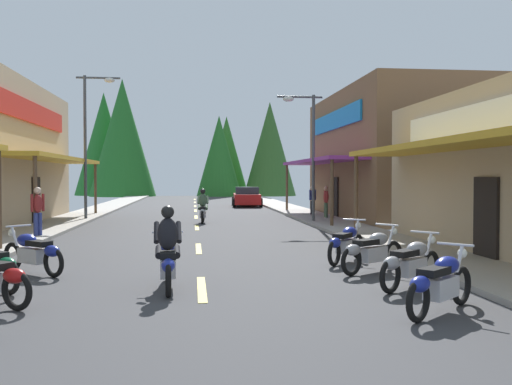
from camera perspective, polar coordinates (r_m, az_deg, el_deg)
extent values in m
cube|color=#38383A|center=(24.92, -6.10, -3.37)|extent=(9.74, 76.72, 0.10)
cube|color=#9E9991|center=(25.58, -19.64, -3.07)|extent=(2.21, 76.72, 0.12)
cube|color=#9E9991|center=(25.65, 7.39, -2.98)|extent=(2.21, 76.72, 0.12)
cube|color=#E0C64C|center=(10.61, -5.58, -9.78)|extent=(0.16, 2.40, 0.01)
cube|color=#E0C64C|center=(16.44, -5.90, -5.73)|extent=(0.16, 2.40, 0.01)
cube|color=#E0C64C|center=(23.21, -6.07, -3.59)|extent=(0.16, 2.40, 0.01)
cube|color=#E0C64C|center=(29.30, -6.16, -2.52)|extent=(0.16, 2.40, 0.01)
cube|color=#E0C64C|center=(34.96, -6.21, -1.85)|extent=(0.16, 2.40, 0.01)
cube|color=#E0C64C|center=(40.39, -6.25, -1.40)|extent=(0.16, 2.40, 0.01)
cube|color=#E0C64C|center=(46.41, -6.28, -1.01)|extent=(0.16, 2.40, 0.01)
cube|color=#E0C64C|center=(52.60, -6.30, -0.71)|extent=(0.16, 2.40, 0.01)
cube|color=gold|center=(26.20, -19.80, 3.25)|extent=(1.80, 12.16, 0.16)
cylinder|color=brown|center=(20.33, -21.66, -0.46)|extent=(0.14, 0.14, 2.82)
cylinder|color=brown|center=(31.82, -16.11, 0.28)|extent=(0.14, 0.14, 2.82)
cube|color=red|center=(26.54, -21.62, 7.49)|extent=(0.10, 9.45, 0.90)
cube|color=black|center=(26.42, -21.58, -0.80)|extent=(0.08, 1.10, 2.10)
cube|color=gold|center=(14.49, 19.57, 4.68)|extent=(1.80, 12.04, 0.16)
cylinder|color=brown|center=(19.66, 10.20, -0.44)|extent=(0.14, 0.14, 2.82)
cube|color=white|center=(14.92, 22.51, 6.92)|extent=(0.10, 9.37, 0.90)
cube|color=black|center=(14.90, 22.48, -2.56)|extent=(0.08, 1.10, 2.10)
cube|color=brown|center=(29.58, 14.08, 3.68)|extent=(6.26, 12.62, 6.40)
cube|color=#8C338C|center=(28.41, 6.44, 3.19)|extent=(1.80, 11.35, 0.16)
cylinder|color=brown|center=(22.92, 7.78, -0.15)|extent=(0.14, 0.14, 2.82)
cylinder|color=brown|center=(33.64, 3.18, 0.41)|extent=(0.14, 0.14, 2.82)
cube|color=#197FCC|center=(28.74, 8.09, 7.36)|extent=(0.10, 8.83, 0.90)
cube|color=black|center=(28.62, 8.10, -0.53)|extent=(0.08, 1.10, 2.10)
cylinder|color=#474C51|center=(27.90, -17.08, 4.34)|extent=(0.14, 0.14, 6.94)
cylinder|color=#474C51|center=(28.16, -15.85, 11.23)|extent=(2.07, 0.10, 0.10)
ellipsoid|color=silver|center=(28.07, -14.76, 11.06)|extent=(0.50, 0.30, 0.24)
cylinder|color=#474C51|center=(25.37, 5.90, 3.40)|extent=(0.14, 0.14, 5.81)
cylinder|color=#474C51|center=(25.49, 4.50, 9.73)|extent=(2.07, 0.10, 0.10)
ellipsoid|color=silver|center=(25.38, 3.32, 9.54)|extent=(0.50, 0.30, 0.24)
torus|color=black|center=(9.80, 20.27, -8.94)|extent=(0.55, 0.49, 0.64)
torus|color=black|center=(8.46, 16.27, -10.58)|extent=(0.55, 0.49, 0.64)
cube|color=silver|center=(9.11, 18.43, -9.21)|extent=(0.71, 0.67, 0.32)
ellipsoid|color=navy|center=(9.24, 18.96, -7.06)|extent=(0.63, 0.61, 0.28)
cube|color=black|center=(8.84, 17.76, -7.70)|extent=(0.64, 0.60, 0.12)
ellipsoid|color=navy|center=(8.46, 16.43, -8.99)|extent=(0.49, 0.47, 0.24)
cylinder|color=silver|center=(9.63, 19.99, -7.14)|extent=(0.32, 0.29, 0.71)
cylinder|color=silver|center=(9.47, 19.72, -5.02)|extent=(0.42, 0.48, 0.04)
sphere|color=white|center=(9.75, 20.37, -5.85)|extent=(0.16, 0.16, 0.16)
torus|color=black|center=(11.66, 17.45, -7.24)|extent=(0.56, 0.48, 0.64)
torus|color=black|center=(10.37, 13.58, -8.31)|extent=(0.56, 0.48, 0.64)
cube|color=silver|center=(11.00, 15.63, -7.34)|extent=(0.72, 0.66, 0.32)
ellipsoid|color=#99999E|center=(11.13, 16.15, -5.57)|extent=(0.64, 0.60, 0.28)
cube|color=black|center=(10.74, 14.99, -6.04)|extent=(0.64, 0.59, 0.12)
ellipsoid|color=#99999E|center=(10.38, 13.73, -7.02)|extent=(0.49, 0.46, 0.24)
cylinder|color=silver|center=(11.50, 17.16, -5.70)|extent=(0.33, 0.28, 0.71)
cylinder|color=silver|center=(11.36, 16.89, -3.91)|extent=(0.41, 0.49, 0.04)
sphere|color=white|center=(11.62, 17.54, -4.64)|extent=(0.16, 0.16, 0.16)
torus|color=black|center=(13.20, 13.85, -6.19)|extent=(0.58, 0.45, 0.64)
torus|color=black|center=(12.01, 9.74, -6.93)|extent=(0.58, 0.45, 0.64)
cube|color=silver|center=(12.59, 11.90, -6.18)|extent=(0.73, 0.63, 0.32)
ellipsoid|color=#99999E|center=(12.71, 12.45, -4.66)|extent=(0.64, 0.58, 0.28)
cube|color=black|center=(12.36, 11.21, -5.02)|extent=(0.65, 0.57, 0.12)
ellipsoid|color=#99999E|center=(12.02, 9.89, -5.82)|extent=(0.50, 0.45, 0.24)
cylinder|color=silver|center=(13.06, 13.54, -4.81)|extent=(0.34, 0.26, 0.71)
cylinder|color=silver|center=(12.92, 13.24, -3.23)|extent=(0.38, 0.52, 0.04)
sphere|color=white|center=(13.17, 13.94, -3.89)|extent=(0.16, 0.16, 0.16)
torus|color=black|center=(14.62, 10.37, -5.42)|extent=(0.47, 0.57, 0.64)
torus|color=black|center=(13.24, 8.01, -6.14)|extent=(0.47, 0.57, 0.64)
cube|color=silver|center=(13.91, 9.25, -5.43)|extent=(0.65, 0.72, 0.32)
ellipsoid|color=navy|center=(14.06, 9.57, -4.05)|extent=(0.60, 0.64, 0.28)
cube|color=black|center=(13.65, 8.86, -4.38)|extent=(0.59, 0.65, 0.12)
ellipsoid|color=navy|center=(13.25, 8.10, -5.12)|extent=(0.46, 0.49, 0.24)
cylinder|color=silver|center=(14.46, 10.19, -4.18)|extent=(0.28, 0.33, 0.71)
cylinder|color=silver|center=(14.31, 10.02, -2.75)|extent=(0.50, 0.40, 0.04)
sphere|color=white|center=(14.59, 10.42, -3.34)|extent=(0.16, 0.16, 0.16)
torus|color=black|center=(9.58, -23.29, -9.22)|extent=(0.59, 0.43, 0.64)
ellipsoid|color=#A51414|center=(9.58, -23.50, -7.82)|extent=(0.50, 0.44, 0.24)
torus|color=black|center=(10.90, -23.98, -7.92)|extent=(0.55, 0.50, 0.64)
ellipsoid|color=#0C5933|center=(10.91, -24.13, -6.69)|extent=(0.49, 0.47, 0.24)
torus|color=black|center=(13.66, -23.65, -6.02)|extent=(0.55, 0.50, 0.64)
torus|color=black|center=(12.41, -20.02, -6.73)|extent=(0.55, 0.50, 0.64)
cube|color=silver|center=(13.02, -21.93, -6.01)|extent=(0.71, 0.67, 0.32)
ellipsoid|color=navy|center=(13.15, -22.42, -4.54)|extent=(0.63, 0.61, 0.28)
cube|color=black|center=(12.78, -21.32, -4.88)|extent=(0.64, 0.61, 0.12)
ellipsoid|color=navy|center=(12.42, -20.16, -5.66)|extent=(0.49, 0.47, 0.24)
cylinder|color=silver|center=(13.51, -23.38, -4.69)|extent=(0.32, 0.29, 0.71)
cylinder|color=silver|center=(13.37, -23.12, -3.15)|extent=(0.43, 0.48, 0.04)
sphere|color=white|center=(13.62, -23.74, -3.79)|extent=(0.16, 0.16, 0.16)
torus|color=black|center=(11.38, -9.04, -7.41)|extent=(0.13, 0.64, 0.64)
torus|color=black|center=(9.90, -8.97, -8.76)|extent=(0.13, 0.64, 0.64)
cube|color=silver|center=(10.63, -9.01, -7.61)|extent=(0.32, 0.71, 0.32)
ellipsoid|color=navy|center=(10.78, -9.03, -5.76)|extent=(0.35, 0.58, 0.28)
cube|color=black|center=(10.34, -9.01, -6.30)|extent=(0.31, 0.61, 0.12)
ellipsoid|color=navy|center=(9.91, -8.98, -7.40)|extent=(0.26, 0.45, 0.24)
cylinder|color=silver|center=(11.20, -9.05, -5.84)|extent=(0.08, 0.37, 0.71)
cylinder|color=silver|center=(11.04, -9.05, -4.02)|extent=(0.60, 0.07, 0.04)
sphere|color=white|center=(11.34, -9.06, -4.74)|extent=(0.16, 0.16, 0.16)
ellipsoid|color=black|center=(10.39, -9.02, -4.20)|extent=(0.40, 0.40, 0.64)
sphere|color=black|center=(10.41, -9.03, -1.98)|extent=(0.24, 0.24, 0.24)
cylinder|color=black|center=(10.60, -9.89, -6.00)|extent=(0.16, 0.43, 0.24)
cylinder|color=black|center=(10.69, -10.15, -4.05)|extent=(0.13, 0.51, 0.40)
cylinder|color=black|center=(10.60, -8.15, -5.99)|extent=(0.16, 0.43, 0.24)
cylinder|color=black|center=(10.70, -7.92, -4.03)|extent=(0.13, 0.51, 0.40)
torus|color=black|center=(26.48, -5.41, -2.27)|extent=(0.13, 0.64, 0.64)
torus|color=black|center=(24.98, -5.51, -2.50)|extent=(0.13, 0.64, 0.64)
cube|color=silver|center=(25.72, -5.46, -2.20)|extent=(0.31, 0.71, 0.32)
ellipsoid|color=#99999E|center=(25.90, -5.45, -1.47)|extent=(0.35, 0.58, 0.28)
cube|color=black|center=(25.46, -5.48, -1.61)|extent=(0.31, 0.61, 0.12)
ellipsoid|color=#99999E|center=(25.01, -5.51, -1.97)|extent=(0.26, 0.45, 0.24)
cylinder|color=silver|center=(26.33, -5.42, -1.57)|extent=(0.08, 0.37, 0.71)
cylinder|color=silver|center=(26.19, -5.43, -0.78)|extent=(0.60, 0.07, 0.04)
sphere|color=white|center=(26.48, -5.41, -1.12)|extent=(0.16, 0.16, 0.16)
ellipsoid|color=#3F593F|center=(25.54, -5.47, -0.77)|extent=(0.40, 0.40, 0.64)
sphere|color=black|center=(25.57, -5.47, 0.13)|extent=(0.24, 0.24, 0.24)
cylinder|color=#3F593F|center=(25.73, -5.81, -1.54)|extent=(0.16, 0.43, 0.24)
cylinder|color=#3F593F|center=(25.84, -5.91, -0.74)|extent=(0.12, 0.51, 0.40)
cylinder|color=#3F593F|center=(25.72, -5.10, -1.53)|extent=(0.16, 0.43, 0.24)
cylinder|color=#3F593F|center=(25.83, -4.99, -0.74)|extent=(0.12, 0.51, 0.40)
cylinder|color=#3F593F|center=(27.35, 7.22, -1.95)|extent=(0.14, 0.14, 0.83)
cylinder|color=#3F593F|center=(27.53, 7.12, -1.93)|extent=(0.14, 0.14, 0.83)
ellipsoid|color=maroon|center=(27.41, 7.17, -0.46)|extent=(0.26, 0.36, 0.59)
cylinder|color=maroon|center=(27.17, 7.30, -0.42)|extent=(0.09, 0.09, 0.56)
cylinder|color=maroon|center=(27.64, 7.05, -0.39)|extent=(0.09, 0.09, 0.56)
sphere|color=tan|center=(27.40, 7.18, 0.41)|extent=(0.22, 0.22, 0.22)
cylinder|color=black|center=(29.84, 5.91, -1.65)|extent=(0.14, 0.14, 0.83)
cylinder|color=black|center=(29.69, 5.71, -1.67)|extent=(0.14, 0.14, 0.83)
ellipsoid|color=#333F8C|center=(29.73, 5.82, -0.30)|extent=(0.44, 0.44, 0.59)
cylinder|color=#333F8C|center=(29.93, 6.08, -0.23)|extent=(0.09, 0.09, 0.56)
cylinder|color=#333F8C|center=(29.53, 5.55, -0.25)|extent=(0.09, 0.09, 0.56)
sphere|color=beige|center=(29.72, 5.82, 0.51)|extent=(0.23, 0.23, 0.23)
cylinder|color=#333F8C|center=(20.21, -21.62, -3.22)|extent=(0.14, 0.14, 0.88)
cylinder|color=#333F8C|center=(20.33, -21.24, -3.19)|extent=(0.14, 0.14, 0.88)
ellipsoid|color=maroon|center=(20.22, -21.45, -1.07)|extent=(0.41, 0.44, 0.63)
cylinder|color=maroon|center=(20.06, -21.96, -1.01)|extent=(0.09, 0.09, 0.59)
cylinder|color=maroon|center=(20.38, -20.95, -0.96)|extent=(0.09, 0.09, 0.59)
sphere|color=beige|center=(20.20, -21.46, 0.19)|extent=(0.24, 0.24, 0.24)
cube|color=#B21919|center=(39.89, -0.96, -0.64)|extent=(2.01, 4.39, 0.70)
cube|color=#262D38|center=(39.73, -0.95, 0.14)|extent=(1.71, 2.28, 0.60)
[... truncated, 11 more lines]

